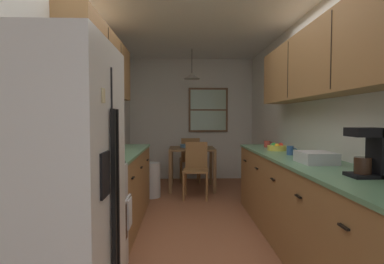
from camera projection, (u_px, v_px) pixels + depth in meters
ground_plane at (197, 219)px, 3.91m from camera, size 12.00×12.00×0.00m
wall_left at (90, 120)px, 3.81m from camera, size 0.10×9.00×2.55m
wall_right at (302, 120)px, 3.90m from camera, size 0.10×9.00×2.55m
wall_back at (191, 119)px, 6.50m from camera, size 4.40×0.10×2.55m
ceiling_slab at (198, 15)px, 3.80m from camera, size 4.40×9.00×0.08m
refrigerator at (45, 200)px, 1.64m from camera, size 0.75×0.76×1.70m
stove_range at (81, 223)px, 2.38m from camera, size 0.66×0.65×1.10m
microwave_over_range at (63, 64)px, 2.32m from camera, size 0.39×0.58×0.34m
counter_left at (116, 188)px, 3.68m from camera, size 0.64×1.96×0.90m
upper_cabinets_left at (102, 65)px, 3.56m from camera, size 0.33×2.04×0.72m
counter_right at (304, 204)px, 2.99m from camera, size 0.64×3.28×0.90m
upper_cabinets_right at (323, 62)px, 2.88m from camera, size 0.33×2.96×0.67m
dining_table at (192, 155)px, 5.55m from camera, size 0.82×0.74×0.76m
dining_chair_near at (196, 167)px, 4.98m from camera, size 0.44×0.44×0.90m
dining_chair_far at (190, 158)px, 6.13m from camera, size 0.42×0.42×0.90m
pendant_light at (192, 76)px, 5.48m from camera, size 0.30×0.30×0.54m
back_window at (208, 110)px, 6.43m from camera, size 0.83×0.05×0.93m
trash_bin at (151, 180)px, 4.98m from camera, size 0.29×0.29×0.56m
storage_canister at (97, 151)px, 2.87m from camera, size 0.11×0.11×0.18m
dish_towel at (130, 213)px, 2.55m from camera, size 0.02×0.16×0.24m
coffee_maker at (371, 151)px, 2.04m from camera, size 0.22×0.18×0.33m
mug_by_coffeemaker at (290, 150)px, 3.27m from camera, size 0.11×0.07×0.10m
mug_spare at (267, 144)px, 4.14m from camera, size 0.12×0.08×0.09m
fruit_bowl at (277, 147)px, 3.73m from camera, size 0.23×0.23×0.09m
dish_rack at (316, 157)px, 2.68m from camera, size 0.28×0.34×0.10m
table_serving_bowl at (186, 146)px, 5.61m from camera, size 0.21×0.21×0.06m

